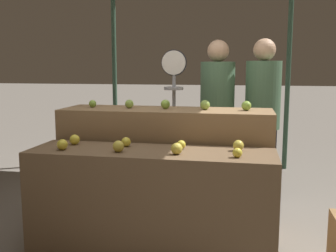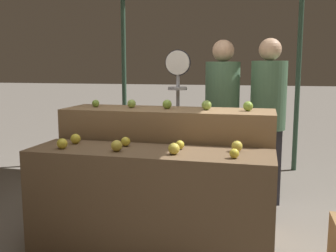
# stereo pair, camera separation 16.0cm
# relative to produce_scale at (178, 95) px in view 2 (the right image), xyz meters

# --- Properties ---
(display_counter_front) EXTENTS (1.92, 0.55, 0.86)m
(display_counter_front) POSITION_rel_produce_scale_xyz_m (0.02, -1.13, -0.78)
(display_counter_front) COLOR brown
(display_counter_front) RESTS_ON ground_plane
(display_counter_back) EXTENTS (1.92, 0.55, 1.12)m
(display_counter_back) POSITION_rel_produce_scale_xyz_m (0.02, -0.53, -0.65)
(display_counter_back) COLOR olive
(display_counter_back) RESTS_ON ground_plane
(apple_front_0) EXTENTS (0.08, 0.08, 0.08)m
(apple_front_0) POSITION_rel_produce_scale_xyz_m (-0.66, -1.24, -0.31)
(apple_front_0) COLOR gold
(apple_front_0) RESTS_ON display_counter_front
(apple_front_1) EXTENTS (0.09, 0.09, 0.09)m
(apple_front_1) POSITION_rel_produce_scale_xyz_m (-0.21, -1.23, -0.31)
(apple_front_1) COLOR gold
(apple_front_1) RESTS_ON display_counter_front
(apple_front_2) EXTENTS (0.09, 0.09, 0.09)m
(apple_front_2) POSITION_rel_produce_scale_xyz_m (0.24, -1.23, -0.31)
(apple_front_2) COLOR gold
(apple_front_2) RESTS_ON display_counter_front
(apple_front_3) EXTENTS (0.07, 0.07, 0.07)m
(apple_front_3) POSITION_rel_produce_scale_xyz_m (0.69, -1.25, -0.32)
(apple_front_3) COLOR gold
(apple_front_3) RESTS_ON display_counter_front
(apple_front_4) EXTENTS (0.08, 0.08, 0.08)m
(apple_front_4) POSITION_rel_produce_scale_xyz_m (-0.65, -1.03, -0.31)
(apple_front_4) COLOR gold
(apple_front_4) RESTS_ON display_counter_front
(apple_front_5) EXTENTS (0.08, 0.08, 0.08)m
(apple_front_5) POSITION_rel_produce_scale_xyz_m (-0.21, -1.02, -0.32)
(apple_front_5) COLOR gold
(apple_front_5) RESTS_ON display_counter_front
(apple_front_6) EXTENTS (0.07, 0.07, 0.07)m
(apple_front_6) POSITION_rel_produce_scale_xyz_m (0.25, -1.03, -0.32)
(apple_front_6) COLOR gold
(apple_front_6) RESTS_ON display_counter_front
(apple_front_7) EXTENTS (0.08, 0.08, 0.08)m
(apple_front_7) POSITION_rel_produce_scale_xyz_m (0.69, -1.01, -0.31)
(apple_front_7) COLOR gold
(apple_front_7) RESTS_ON display_counter_front
(apple_back_0) EXTENTS (0.07, 0.07, 0.07)m
(apple_back_0) POSITION_rel_produce_scale_xyz_m (-0.69, -0.53, -0.06)
(apple_back_0) COLOR #7AA338
(apple_back_0) RESTS_ON display_counter_back
(apple_back_1) EXTENTS (0.08, 0.08, 0.08)m
(apple_back_1) POSITION_rel_produce_scale_xyz_m (-0.33, -0.52, -0.05)
(apple_back_1) COLOR #8EB247
(apple_back_1) RESTS_ON display_counter_back
(apple_back_2) EXTENTS (0.08, 0.08, 0.08)m
(apple_back_2) POSITION_rel_produce_scale_xyz_m (0.01, -0.52, -0.05)
(apple_back_2) COLOR #84AD3D
(apple_back_2) RESTS_ON display_counter_back
(apple_back_3) EXTENTS (0.09, 0.09, 0.09)m
(apple_back_3) POSITION_rel_produce_scale_xyz_m (0.38, -0.53, -0.05)
(apple_back_3) COLOR #8EB247
(apple_back_3) RESTS_ON display_counter_back
(apple_back_4) EXTENTS (0.09, 0.09, 0.09)m
(apple_back_4) POSITION_rel_produce_scale_xyz_m (0.74, -0.52, -0.05)
(apple_back_4) COLOR #84AD3D
(apple_back_4) RESTS_ON display_counter_back
(produce_scale) EXTENTS (0.27, 0.20, 1.68)m
(produce_scale) POSITION_rel_produce_scale_xyz_m (0.00, 0.00, 0.00)
(produce_scale) COLOR #99999E
(produce_scale) RESTS_ON ground_plane
(person_vendor_at_scale) EXTENTS (0.50, 0.50, 1.79)m
(person_vendor_at_scale) POSITION_rel_produce_scale_xyz_m (0.43, 0.30, -0.18)
(person_vendor_at_scale) COLOR #2D2D38
(person_vendor_at_scale) RESTS_ON ground_plane
(person_customer_left) EXTENTS (0.47, 0.47, 1.80)m
(person_customer_left) POSITION_rel_produce_scale_xyz_m (0.92, 0.32, -0.17)
(person_customer_left) COLOR #2D2D38
(person_customer_left) RESTS_ON ground_plane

